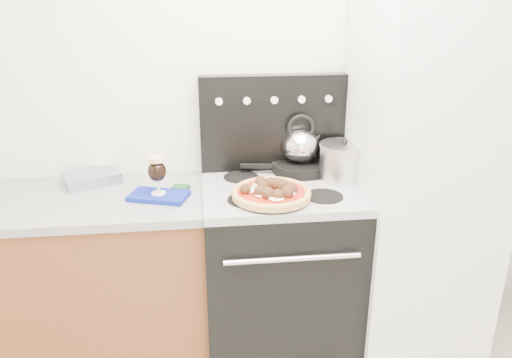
{
  "coord_description": "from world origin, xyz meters",
  "views": [
    {
      "loc": [
        -0.3,
        -1.06,
        1.82
      ],
      "look_at": [
        -0.06,
        1.05,
        1.01
      ],
      "focal_mm": 35.0,
      "sensor_mm": 36.0,
      "label": 1
    }
  ],
  "objects": [
    {
      "name": "tea_kettle",
      "position": [
        0.22,
        1.38,
        1.08
      ],
      "size": [
        0.21,
        0.21,
        0.22
      ],
      "primitive_type": null,
      "rotation": [
        0.0,
        0.0,
        -0.1
      ],
      "color": "silver",
      "rests_on": "skillet"
    },
    {
      "name": "beer_glass",
      "position": [
        -0.51,
        1.15,
        1.02
      ],
      "size": [
        0.11,
        0.11,
        0.19
      ],
      "primitive_type": null,
      "rotation": [
        0.0,
        0.0,
        0.32
      ],
      "color": "black",
      "rests_on": "oven_mitt"
    },
    {
      "name": "stock_pot",
      "position": [
        0.41,
        1.25,
        1.01
      ],
      "size": [
        0.25,
        0.25,
        0.17
      ],
      "primitive_type": "cylinder",
      "rotation": [
        0.0,
        0.0,
        0.05
      ],
      "color": "beige",
      "rests_on": "cooktop"
    },
    {
      "name": "pizza_pan",
      "position": [
        0.01,
        1.03,
        0.93
      ],
      "size": [
        0.41,
        0.41,
        0.01
      ],
      "primitive_type": "cylinder",
      "rotation": [
        0.0,
        0.0,
        0.25
      ],
      "color": "#252525",
      "rests_on": "cooktop"
    },
    {
      "name": "cooktop",
      "position": [
        0.08,
        1.18,
        0.9
      ],
      "size": [
        0.76,
        0.65,
        0.04
      ],
      "primitive_type": "cube",
      "color": "#ADADB2",
      "rests_on": "stove_body"
    },
    {
      "name": "foil_sheet",
      "position": [
        -0.86,
        1.39,
        0.93
      ],
      "size": [
        0.32,
        0.29,
        0.05
      ],
      "primitive_type": "cube",
      "rotation": [
        0.0,
        0.0,
        0.41
      ],
      "color": "silver",
      "rests_on": "countertop"
    },
    {
      "name": "room_shell",
      "position": [
        0.0,
        0.29,
        1.25
      ],
      "size": [
        3.52,
        3.01,
        2.52
      ],
      "color": "beige",
      "rests_on": "ground"
    },
    {
      "name": "base_cabinet",
      "position": [
        -1.02,
        1.2,
        0.43
      ],
      "size": [
        1.45,
        0.6,
        0.86
      ],
      "primitive_type": "cube",
      "color": "brown",
      "rests_on": "ground"
    },
    {
      "name": "oven_mitt",
      "position": [
        -0.51,
        1.15,
        0.91
      ],
      "size": [
        0.3,
        0.23,
        0.02
      ],
      "primitive_type": "cube",
      "rotation": [
        0.0,
        0.0,
        -0.32
      ],
      "color": "#101F94",
      "rests_on": "countertop"
    },
    {
      "name": "backguard",
      "position": [
        0.08,
        1.45,
        1.17
      ],
      "size": [
        0.76,
        0.08,
        0.5
      ],
      "primitive_type": "cube",
      "color": "black",
      "rests_on": "cooktop"
    },
    {
      "name": "pizza",
      "position": [
        0.01,
        1.03,
        0.96
      ],
      "size": [
        0.43,
        0.43,
        0.05
      ],
      "primitive_type": null,
      "rotation": [
        0.0,
        0.0,
        0.21
      ],
      "color": "#DE8F4A",
      "rests_on": "pizza_pan"
    },
    {
      "name": "fridge",
      "position": [
        0.78,
        1.15,
        0.95
      ],
      "size": [
        0.64,
        0.68,
        1.9
      ],
      "primitive_type": "cube",
      "color": "silver",
      "rests_on": "ground"
    },
    {
      "name": "skillet",
      "position": [
        0.22,
        1.38,
        0.95
      ],
      "size": [
        0.33,
        0.33,
        0.05
      ],
      "primitive_type": "cylinder",
      "rotation": [
        0.0,
        0.0,
        -0.14
      ],
      "color": "black",
      "rests_on": "cooktop"
    },
    {
      "name": "stove_body",
      "position": [
        0.08,
        1.18,
        0.44
      ],
      "size": [
        0.76,
        0.65,
        0.88
      ],
      "primitive_type": "cube",
      "color": "black",
      "rests_on": "ground"
    },
    {
      "name": "countertop",
      "position": [
        -1.02,
        1.2,
        0.88
      ],
      "size": [
        1.48,
        0.63,
        0.04
      ],
      "primitive_type": "cube",
      "color": "gray",
      "rests_on": "base_cabinet"
    }
  ]
}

